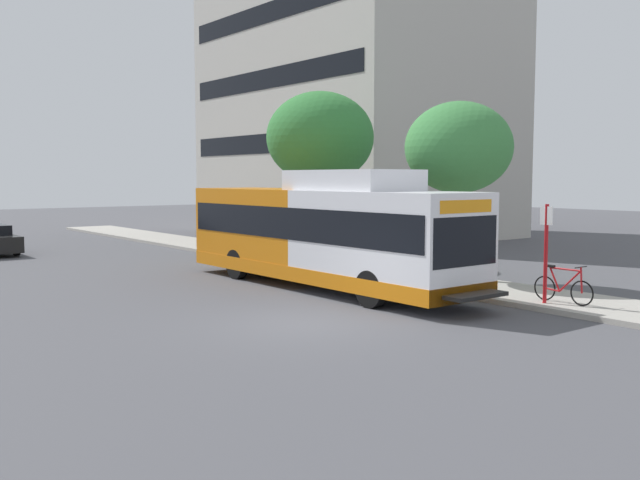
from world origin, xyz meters
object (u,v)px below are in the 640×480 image
object	(u,v)px
transit_bus	(323,233)
street_tree_near_stop	(459,148)
bicycle_parked	(563,287)
bus_stop_sign_pole	(546,246)
street_tree_mid_block	(320,138)

from	to	relation	value
transit_bus	street_tree_near_stop	bearing A→B (deg)	-25.40
bicycle_parked	street_tree_near_stop	xyz separation A→B (m)	(1.24, 4.73, 3.82)
transit_bus	bicycle_parked	world-z (taller)	transit_bus
bus_stop_sign_pole	bicycle_parked	distance (m)	1.19
transit_bus	street_tree_mid_block	world-z (taller)	street_tree_mid_block
transit_bus	street_tree_mid_block	bearing A→B (deg)	52.84
street_tree_near_stop	street_tree_mid_block	bearing A→B (deg)	90.66
bicycle_parked	street_tree_mid_block	xyz separation A→B (m)	(1.16, 11.87, 4.45)
bus_stop_sign_pole	street_tree_near_stop	world-z (taller)	street_tree_near_stop
bus_stop_sign_pole	bicycle_parked	bearing A→B (deg)	-38.75
bus_stop_sign_pole	street_tree_near_stop	distance (m)	5.45
transit_bus	bicycle_parked	xyz separation A→B (m)	(2.80, -6.65, -1.14)
bicycle_parked	street_tree_mid_block	size ratio (longest dim) A/B	0.26
bus_stop_sign_pole	transit_bus	bearing A→B (deg)	110.90
bus_stop_sign_pole	street_tree_near_stop	xyz separation A→B (m)	(1.61, 4.43, 2.73)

